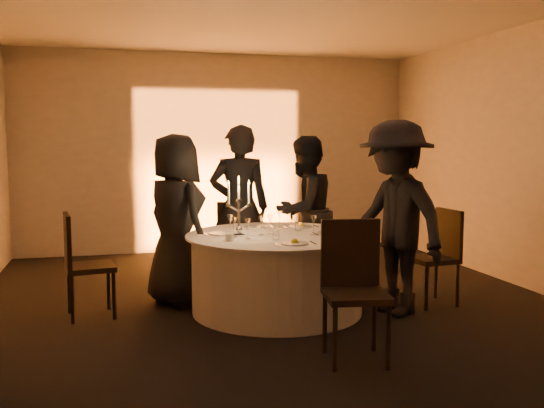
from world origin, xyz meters
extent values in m
plane|color=black|center=(0.00, 0.00, 0.00)|extent=(7.00, 7.00, 0.00)
plane|color=silver|center=(0.00, 0.00, 3.00)|extent=(7.00, 7.00, 0.00)
plane|color=#B2AEA6|center=(0.00, 3.50, 1.50)|extent=(7.00, 0.00, 7.00)
plane|color=#B2AEA6|center=(0.00, -3.50, 1.50)|extent=(7.00, 0.00, 7.00)
plane|color=#B2AEA6|center=(3.00, 0.00, 1.50)|extent=(0.00, 7.00, 7.00)
cube|color=black|center=(0.00, 3.20, 0.05)|extent=(0.25, 0.12, 0.10)
cylinder|color=black|center=(0.00, 0.00, 0.01)|extent=(0.60, 0.60, 0.03)
cylinder|color=black|center=(0.00, 0.00, 0.38)|extent=(0.20, 0.20, 0.75)
cylinder|color=white|center=(0.00, 0.00, 0.38)|extent=(1.68, 1.68, 0.75)
cylinder|color=white|center=(0.00, 0.00, 0.76)|extent=(1.80, 1.80, 0.02)
cube|color=black|center=(-1.78, 0.26, 0.48)|extent=(0.50, 0.50, 0.05)
cube|color=black|center=(-1.98, 0.23, 0.75)|extent=(0.10, 0.44, 0.50)
cylinder|color=black|center=(-1.57, 0.10, 0.24)|extent=(0.04, 0.04, 0.47)
cylinder|color=black|center=(-1.62, 0.47, 0.24)|extent=(0.04, 0.04, 0.47)
cylinder|color=black|center=(-1.94, 0.04, 0.24)|extent=(0.04, 0.04, 0.47)
cylinder|color=black|center=(-2.00, 0.42, 0.24)|extent=(0.04, 0.04, 0.47)
cube|color=black|center=(-0.15, 1.53, 0.46)|extent=(0.46, 0.46, 0.05)
cube|color=black|center=(-0.16, 1.34, 0.72)|extent=(0.42, 0.08, 0.48)
cylinder|color=black|center=(0.05, 1.69, 0.23)|extent=(0.04, 0.04, 0.45)
cylinder|color=black|center=(-0.31, 1.72, 0.23)|extent=(0.04, 0.04, 0.45)
cylinder|color=black|center=(0.02, 1.33, 0.23)|extent=(0.04, 0.04, 0.45)
cylinder|color=black|center=(-0.34, 1.36, 0.23)|extent=(0.04, 0.04, 0.45)
cube|color=black|center=(0.78, 1.66, 0.44)|extent=(0.54, 0.54, 0.05)
cube|color=black|center=(0.86, 1.50, 0.69)|extent=(0.38, 0.21, 0.46)
cylinder|color=black|center=(0.86, 1.89, 0.22)|extent=(0.04, 0.04, 0.43)
cylinder|color=black|center=(0.55, 1.74, 0.22)|extent=(0.04, 0.04, 0.43)
cylinder|color=black|center=(1.01, 1.58, 0.22)|extent=(0.04, 0.04, 0.43)
cylinder|color=black|center=(0.70, 1.43, 0.22)|extent=(0.04, 0.04, 0.43)
cube|color=black|center=(1.61, -0.16, 0.47)|extent=(0.47, 0.47, 0.05)
cube|color=black|center=(1.81, -0.14, 0.74)|extent=(0.08, 0.43, 0.49)
cylinder|color=black|center=(1.41, 0.01, 0.23)|extent=(0.04, 0.04, 0.46)
cylinder|color=black|center=(1.45, -0.36, 0.23)|extent=(0.04, 0.04, 0.46)
cylinder|color=black|center=(1.78, 0.04, 0.23)|extent=(0.04, 0.04, 0.46)
cylinder|color=black|center=(1.82, -0.32, 0.23)|extent=(0.04, 0.04, 0.46)
cube|color=black|center=(0.23, -1.48, 0.51)|extent=(0.54, 0.54, 0.05)
cube|color=black|center=(0.26, -1.27, 0.80)|extent=(0.47, 0.11, 0.54)
cylinder|color=black|center=(0.00, -1.65, 0.25)|extent=(0.04, 0.04, 0.50)
cylinder|color=black|center=(0.40, -1.71, 0.25)|extent=(0.04, 0.04, 0.50)
cylinder|color=black|center=(0.06, -1.25, 0.25)|extent=(0.04, 0.04, 0.50)
cylinder|color=black|center=(0.46, -1.32, 0.25)|extent=(0.04, 0.04, 0.50)
imported|color=black|center=(-0.94, 0.50, 0.88)|extent=(0.90, 1.02, 1.76)
imported|color=black|center=(-0.17, 1.05, 0.93)|extent=(0.74, 0.55, 1.86)
imported|color=black|center=(0.59, 0.98, 0.87)|extent=(1.07, 1.00, 1.74)
imported|color=black|center=(1.09, -0.36, 0.94)|extent=(1.04, 1.38, 1.89)
cylinder|color=white|center=(-0.51, 0.14, 0.78)|extent=(0.27, 0.27, 0.01)
cube|color=#B7B7BC|center=(-0.68, 0.14, 0.78)|extent=(0.01, 0.17, 0.01)
cube|color=#B7B7BC|center=(-0.34, 0.14, 0.78)|extent=(0.02, 0.17, 0.01)
cylinder|color=white|center=(-0.10, 0.51, 0.78)|extent=(0.25, 0.25, 0.01)
cube|color=#B7B7BC|center=(-0.27, 0.51, 0.78)|extent=(0.02, 0.17, 0.01)
cube|color=#B7B7BC|center=(0.07, 0.51, 0.78)|extent=(0.01, 0.17, 0.01)
cylinder|color=white|center=(0.37, 0.40, 0.78)|extent=(0.25, 0.25, 0.01)
cube|color=#B7B7BC|center=(0.20, 0.40, 0.78)|extent=(0.02, 0.17, 0.01)
cube|color=#B7B7BC|center=(0.54, 0.40, 0.78)|extent=(0.01, 0.17, 0.01)
sphere|color=yellow|center=(0.37, 0.40, 0.82)|extent=(0.07, 0.07, 0.07)
cylinder|color=white|center=(0.53, -0.11, 0.78)|extent=(0.30, 0.30, 0.01)
cube|color=#B7B7BC|center=(0.36, -0.11, 0.78)|extent=(0.02, 0.17, 0.01)
cube|color=#B7B7BC|center=(0.70, -0.11, 0.78)|extent=(0.01, 0.17, 0.01)
cylinder|color=white|center=(0.01, -0.59, 0.78)|extent=(0.25, 0.25, 0.01)
cube|color=#B7B7BC|center=(-0.16, -0.59, 0.78)|extent=(0.02, 0.17, 0.01)
cube|color=#B7B7BC|center=(0.18, -0.59, 0.78)|extent=(0.02, 0.17, 0.01)
sphere|color=yellow|center=(0.01, -0.59, 0.82)|extent=(0.07, 0.07, 0.07)
cylinder|color=white|center=(-0.53, -0.26, 0.77)|extent=(0.11, 0.11, 0.01)
cylinder|color=white|center=(-0.53, -0.26, 0.81)|extent=(0.07, 0.07, 0.06)
cylinder|color=silver|center=(-0.39, -0.02, 0.78)|extent=(0.12, 0.12, 0.02)
sphere|color=silver|center=(-0.39, -0.02, 0.83)|extent=(0.06, 0.06, 0.06)
cylinder|color=silver|center=(-0.39, -0.02, 0.95)|extent=(0.02, 0.02, 0.31)
cylinder|color=silver|center=(-0.39, -0.02, 1.12)|extent=(0.05, 0.05, 0.03)
cylinder|color=white|center=(-0.39, -0.02, 1.22)|extent=(0.02, 0.02, 0.20)
cone|color=#FF9F2D|center=(-0.39, -0.02, 1.34)|extent=(0.02, 0.02, 0.03)
cylinder|color=silver|center=(-0.44, -0.02, 1.04)|extent=(0.11, 0.02, 0.07)
cylinder|color=silver|center=(-0.49, -0.02, 1.07)|extent=(0.05, 0.05, 0.03)
cylinder|color=white|center=(-0.49, -0.02, 1.18)|extent=(0.02, 0.02, 0.20)
cone|color=#FF9F2D|center=(-0.49, -0.02, 1.30)|extent=(0.02, 0.02, 0.03)
cylinder|color=silver|center=(-0.34, -0.02, 1.04)|extent=(0.11, 0.02, 0.07)
cylinder|color=silver|center=(-0.29, -0.02, 1.07)|extent=(0.05, 0.05, 0.03)
cylinder|color=white|center=(-0.29, -0.02, 1.18)|extent=(0.02, 0.02, 0.20)
cone|color=#FF9F2D|center=(-0.29, -0.02, 1.30)|extent=(0.02, 0.02, 0.03)
cylinder|color=silver|center=(-0.16, -0.01, 0.77)|extent=(0.06, 0.06, 0.01)
cylinder|color=silver|center=(-0.16, -0.01, 0.83)|extent=(0.01, 0.01, 0.10)
cone|color=silver|center=(-0.16, -0.01, 0.92)|extent=(0.07, 0.07, 0.09)
cylinder|color=silver|center=(-0.05, 0.07, 0.77)|extent=(0.06, 0.06, 0.01)
cylinder|color=silver|center=(-0.05, 0.07, 0.83)|extent=(0.01, 0.01, 0.10)
cone|color=silver|center=(-0.05, 0.07, 0.92)|extent=(0.07, 0.07, 0.09)
cylinder|color=silver|center=(0.34, -0.12, 0.77)|extent=(0.06, 0.06, 0.01)
cylinder|color=silver|center=(0.34, -0.12, 0.83)|extent=(0.01, 0.01, 0.10)
cone|color=silver|center=(0.34, -0.12, 0.92)|extent=(0.07, 0.07, 0.09)
cylinder|color=silver|center=(-0.44, -0.07, 0.77)|extent=(0.06, 0.06, 0.01)
cylinder|color=silver|center=(-0.44, -0.07, 0.83)|extent=(0.01, 0.01, 0.10)
cone|color=silver|center=(-0.44, -0.07, 0.92)|extent=(0.07, 0.07, 0.09)
cylinder|color=silver|center=(-0.44, 0.15, 0.77)|extent=(0.06, 0.06, 0.01)
cylinder|color=silver|center=(-0.44, 0.15, 0.83)|extent=(0.01, 0.01, 0.10)
cone|color=silver|center=(-0.44, 0.15, 0.92)|extent=(0.07, 0.07, 0.09)
cylinder|color=silver|center=(-0.34, -0.19, 0.77)|extent=(0.06, 0.06, 0.01)
cylinder|color=silver|center=(-0.34, -0.19, 0.83)|extent=(0.01, 0.01, 0.10)
cone|color=silver|center=(-0.34, -0.19, 0.92)|extent=(0.07, 0.07, 0.09)
cylinder|color=silver|center=(0.12, 0.32, 0.77)|extent=(0.06, 0.06, 0.01)
cylinder|color=silver|center=(0.12, 0.32, 0.83)|extent=(0.01, 0.01, 0.10)
cone|color=silver|center=(0.12, 0.32, 0.92)|extent=(0.07, 0.07, 0.09)
cylinder|color=silver|center=(-0.10, -0.32, 0.82)|extent=(0.07, 0.07, 0.09)
cylinder|color=silver|center=(0.27, 0.17, 0.82)|extent=(0.07, 0.07, 0.09)
camera|label=1|loc=(-1.52, -5.70, 1.69)|focal=40.00mm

